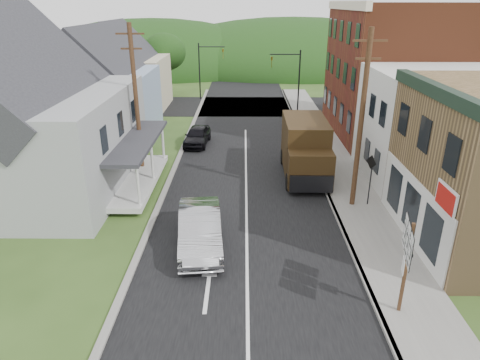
{
  "coord_description": "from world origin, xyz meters",
  "views": [
    {
      "loc": [
        -0.16,
        -16.97,
        10.04
      ],
      "look_at": [
        -0.32,
        1.79,
        2.2
      ],
      "focal_mm": 32.0,
      "sensor_mm": 36.0,
      "label": 1
    }
  ],
  "objects_px": {
    "silver_sedan": "(200,229)",
    "dark_sedan": "(197,136)",
    "delivery_van": "(305,149)",
    "warning_sign": "(371,173)",
    "route_sign_cluster": "(407,255)"
  },
  "relations": [
    {
      "from": "dark_sedan",
      "to": "delivery_van",
      "type": "xyz_separation_m",
      "value": [
        7.27,
        -6.27,
        1.06
      ]
    },
    {
      "from": "silver_sedan",
      "to": "delivery_van",
      "type": "bearing_deg",
      "value": 49.64
    },
    {
      "from": "delivery_van",
      "to": "warning_sign",
      "type": "height_order",
      "value": "delivery_van"
    },
    {
      "from": "warning_sign",
      "to": "route_sign_cluster",
      "type": "bearing_deg",
      "value": -122.92
    },
    {
      "from": "warning_sign",
      "to": "delivery_van",
      "type": "bearing_deg",
      "value": 98.16
    },
    {
      "from": "dark_sedan",
      "to": "delivery_van",
      "type": "relative_size",
      "value": 0.66
    },
    {
      "from": "route_sign_cluster",
      "to": "warning_sign",
      "type": "bearing_deg",
      "value": 95.44
    },
    {
      "from": "silver_sedan",
      "to": "dark_sedan",
      "type": "distance_m",
      "value": 14.68
    },
    {
      "from": "silver_sedan",
      "to": "dark_sedan",
      "type": "height_order",
      "value": "silver_sedan"
    },
    {
      "from": "dark_sedan",
      "to": "delivery_van",
      "type": "distance_m",
      "value": 9.66
    },
    {
      "from": "route_sign_cluster",
      "to": "warning_sign",
      "type": "relative_size",
      "value": 1.24
    },
    {
      "from": "silver_sedan",
      "to": "warning_sign",
      "type": "distance_m",
      "value": 9.41
    },
    {
      "from": "dark_sedan",
      "to": "delivery_van",
      "type": "height_order",
      "value": "delivery_van"
    },
    {
      "from": "delivery_van",
      "to": "warning_sign",
      "type": "distance_m",
      "value": 5.1
    },
    {
      "from": "delivery_van",
      "to": "dark_sedan",
      "type": "bearing_deg",
      "value": 139.93
    }
  ]
}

